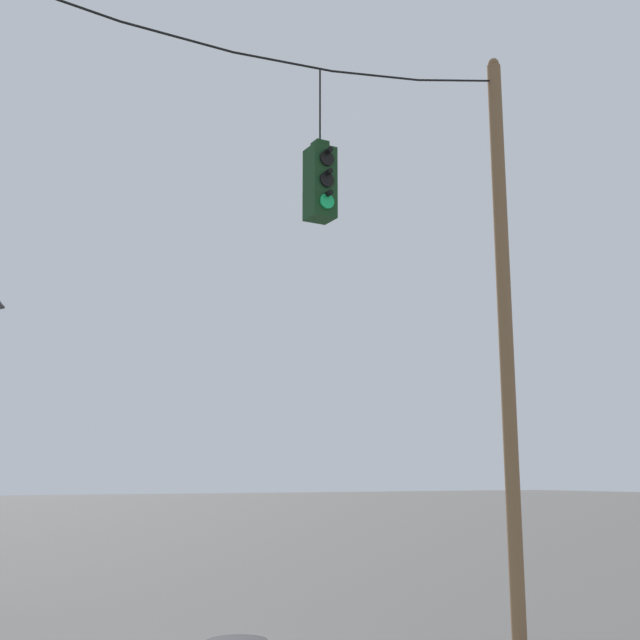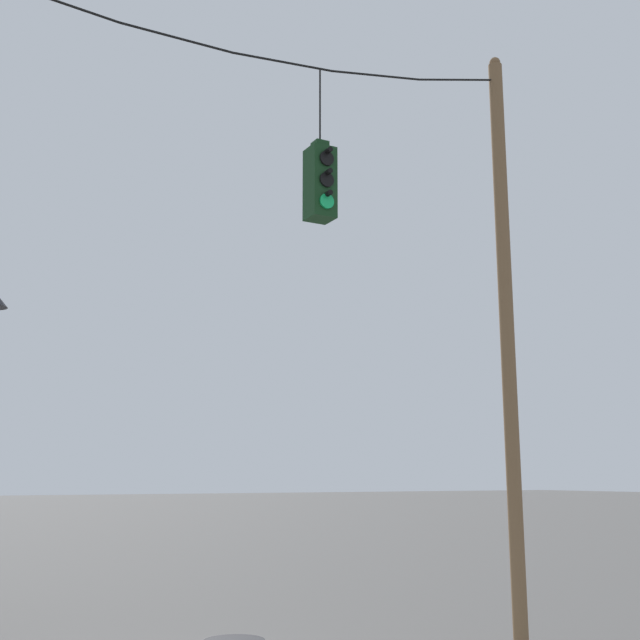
# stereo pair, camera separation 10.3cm
# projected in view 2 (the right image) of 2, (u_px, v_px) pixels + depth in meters

# --- Properties ---
(utility_pole_right) EXTENTS (0.21, 0.21, 8.72)m
(utility_pole_right) POSITION_uv_depth(u_px,v_px,m) (507.00, 334.00, 11.63)
(utility_pole_right) COLOR brown
(utility_pole_right) RESTS_ON ground_plane
(span_wire) EXTENTS (10.18, 0.03, 0.74)m
(span_wire) POSITION_uv_depth(u_px,v_px,m) (179.00, 20.00, 9.93)
(span_wire) COLOR black
(traffic_light_near_left_pole) EXTENTS (0.34, 0.46, 2.13)m
(traffic_light_near_left_pole) POSITION_uv_depth(u_px,v_px,m) (320.00, 182.00, 10.52)
(traffic_light_near_left_pole) COLOR #143819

